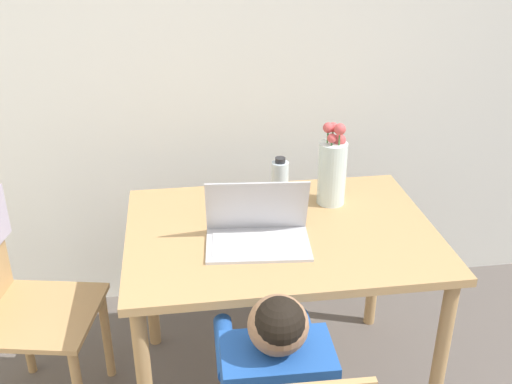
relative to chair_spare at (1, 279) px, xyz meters
name	(u,v)px	position (x,y,z in m)	size (l,w,h in m)	color
wall_back	(244,42)	(0.96, 0.69, 0.66)	(6.40, 0.05, 2.50)	silver
dining_table	(280,251)	(1.00, -0.05, 0.06)	(1.10, 0.79, 0.74)	tan
chair_spare	(1,279)	(0.00, 0.00, 0.00)	(0.50, 0.47, 0.87)	tan
laptop	(258,228)	(0.90, -0.13, 0.21)	(0.37, 0.26, 0.22)	#B2B2B7
flower_vase	(332,169)	(1.23, 0.13, 0.30)	(0.11, 0.11, 0.33)	silver
water_bottle	(280,182)	(1.03, 0.15, 0.24)	(0.07, 0.07, 0.19)	silver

